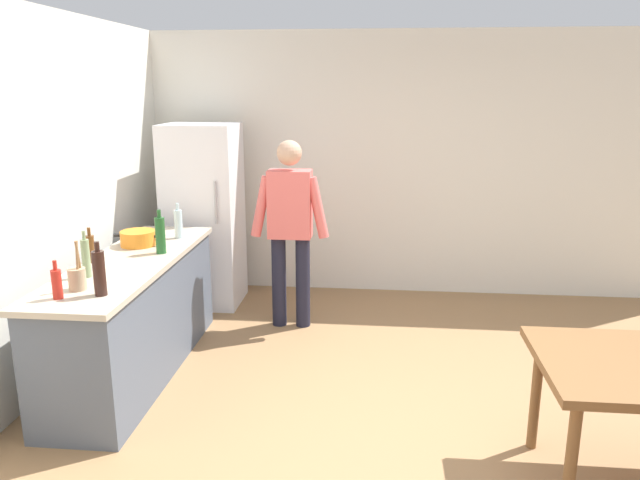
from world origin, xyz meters
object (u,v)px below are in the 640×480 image
(cooking_pot, at_px, (138,238))
(bottle_wine_dark, at_px, (99,273))
(utensil_jar, at_px, (77,278))
(bottle_vinegar_tall, at_px, (86,258))
(bottle_water_clear, at_px, (178,224))
(bottle_wine_green, at_px, (160,235))
(person, at_px, (290,222))
(bottle_sauce_red, at_px, (57,283))
(bottle_beer_brown, at_px, (90,248))
(refrigerator, at_px, (204,216))

(cooking_pot, bearing_deg, bottle_wine_dark, -78.69)
(utensil_jar, xyz_separation_m, bottle_vinegar_tall, (-0.06, 0.26, 0.06))
(bottle_wine_dark, bearing_deg, bottle_water_clear, 89.64)
(bottle_water_clear, height_order, bottle_wine_green, bottle_wine_green)
(bottle_vinegar_tall, bearing_deg, person, 51.82)
(bottle_sauce_red, distance_m, bottle_water_clear, 1.56)
(bottle_beer_brown, distance_m, bottle_wine_dark, 0.79)
(person, bearing_deg, bottle_water_clear, -158.01)
(bottle_wine_green, bearing_deg, cooking_pot, 141.96)
(refrigerator, xyz_separation_m, cooking_pot, (-0.19, -1.19, 0.06))
(refrigerator, distance_m, bottle_wine_green, 1.41)
(bottle_wine_dark, bearing_deg, bottle_beer_brown, 119.79)
(person, distance_m, utensil_jar, 2.05)
(bottle_beer_brown, distance_m, bottle_wine_green, 0.51)
(utensil_jar, relative_size, bottle_water_clear, 1.07)
(bottle_sauce_red, height_order, bottle_vinegar_tall, bottle_vinegar_tall)
(cooking_pot, xyz_separation_m, bottle_water_clear, (0.25, 0.27, 0.07))
(person, distance_m, bottle_wine_green, 1.22)
(refrigerator, relative_size, bottle_wine_green, 5.29)
(bottle_beer_brown, xyz_separation_m, bottle_sauce_red, (0.16, -0.77, -0.01))
(person, height_order, bottle_beer_brown, person)
(person, distance_m, bottle_beer_brown, 1.73)
(person, xyz_separation_m, bottle_vinegar_tall, (-1.16, -1.48, 0.06))
(person, bearing_deg, bottle_wine_dark, -116.50)
(bottle_beer_brown, bearing_deg, cooking_pot, 72.67)
(person, bearing_deg, bottle_sauce_red, -120.86)
(person, xyz_separation_m, bottle_beer_brown, (-1.30, -1.13, 0.03))
(refrigerator, bearing_deg, bottle_wine_dark, -88.98)
(refrigerator, distance_m, utensil_jar, 2.30)
(bottle_wine_dark, bearing_deg, bottle_sauce_red, -159.72)
(bottle_wine_green, bearing_deg, bottle_vinegar_tall, -114.02)
(utensil_jar, height_order, bottle_sauce_red, utensil_jar)
(person, relative_size, cooking_pot, 4.25)
(cooking_pot, relative_size, bottle_wine_dark, 1.18)
(bottle_beer_brown, bearing_deg, bottle_sauce_red, -78.18)
(person, distance_m, cooking_pot, 1.31)
(person, height_order, bottle_wine_dark, person)
(bottle_beer_brown, bearing_deg, bottle_wine_dark, -60.21)
(bottle_beer_brown, xyz_separation_m, bottle_wine_dark, (0.39, -0.69, 0.04))
(bottle_water_clear, bearing_deg, bottle_beer_brown, -117.51)
(bottle_beer_brown, bearing_deg, bottle_vinegar_tall, -68.14)
(person, relative_size, bottle_vinegar_tall, 5.31)
(bottle_beer_brown, distance_m, bottle_sauce_red, 0.79)
(refrigerator, height_order, bottle_water_clear, refrigerator)
(refrigerator, relative_size, bottle_beer_brown, 6.92)
(bottle_beer_brown, relative_size, bottle_wine_green, 0.76)
(cooking_pot, xyz_separation_m, utensil_jar, (0.05, -1.10, 0.02))
(cooking_pot, xyz_separation_m, bottle_wine_green, (0.27, -0.21, 0.09))
(cooking_pot, height_order, bottle_sauce_red, bottle_sauce_red)
(bottle_water_clear, bearing_deg, cooking_pot, -132.11)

